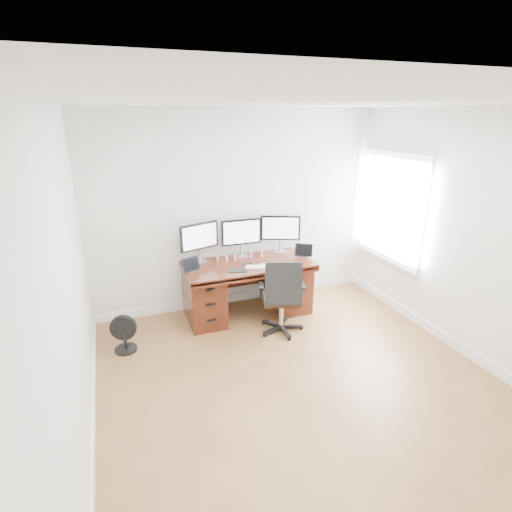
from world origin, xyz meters
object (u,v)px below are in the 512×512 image
object	(u,v)px
office_chair	(282,309)
keyboard	(256,267)
desk	(247,286)
monitor_center	(241,233)
floor_fan	(124,334)

from	to	relation	value
office_chair	keyboard	world-z (taller)	office_chair
office_chair	desk	bearing A→B (deg)	128.28
monitor_center	keyboard	world-z (taller)	monitor_center
floor_fan	monitor_center	distance (m)	1.97
desk	floor_fan	size ratio (longest dim) A/B	3.86
office_chair	monitor_center	size ratio (longest dim) A/B	1.80
desk	monitor_center	xyz separation A→B (m)	(-0.00, 0.24, 0.68)
monitor_center	keyboard	distance (m)	0.57
floor_fan	desk	bearing A→B (deg)	29.79
monitor_center	keyboard	xyz separation A→B (m)	(0.04, -0.46, -0.33)
keyboard	office_chair	bearing A→B (deg)	-45.15
office_chair	keyboard	bearing A→B (deg)	132.84
keyboard	monitor_center	bearing A→B (deg)	115.78
desk	floor_fan	world-z (taller)	desk
office_chair	monitor_center	world-z (taller)	monitor_center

